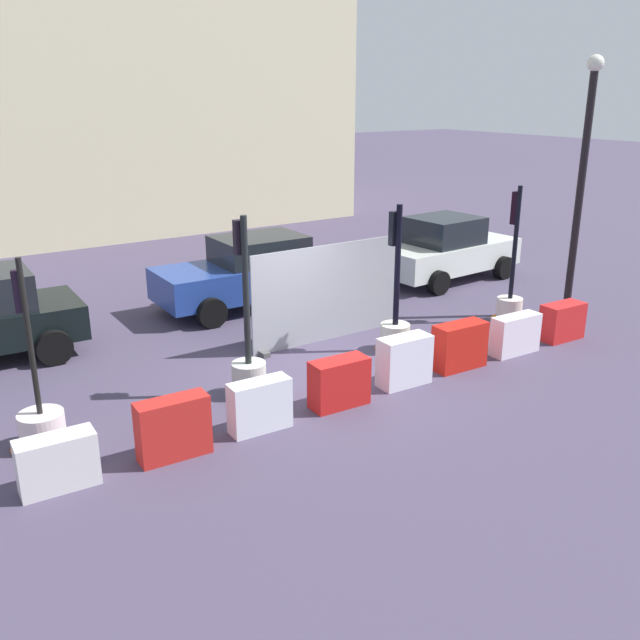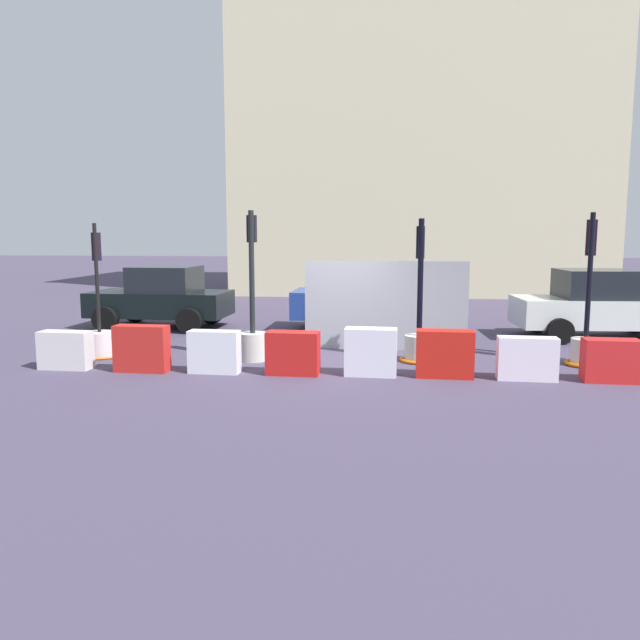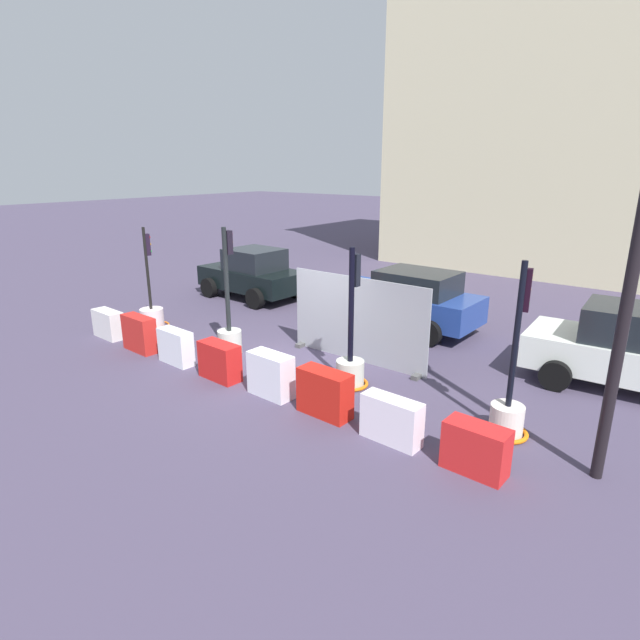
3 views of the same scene
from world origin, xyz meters
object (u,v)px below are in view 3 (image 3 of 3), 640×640
at_px(construction_barrier_1, 139,334).
at_px(construction_barrier_2, 176,347).
at_px(traffic_light_2, 350,360).
at_px(construction_barrier_7, 476,449).
at_px(car_black_sedan, 253,274).
at_px(construction_barrier_0, 108,324).
at_px(construction_barrier_3, 220,361).
at_px(traffic_light_3, 508,406).
at_px(traffic_light_1, 229,327).
at_px(construction_barrier_4, 271,375).
at_px(traffic_light_0, 152,313).
at_px(construction_barrier_6, 391,420).
at_px(car_blue_estate, 407,299).
at_px(street_lamp_post, 635,257).
at_px(car_white_van, 634,351).
at_px(construction_barrier_5, 325,393).

xyz_separation_m(construction_barrier_1, construction_barrier_2, (1.45, 0.04, -0.04)).
relative_size(traffic_light_2, construction_barrier_7, 3.03).
xyz_separation_m(construction_barrier_1, car_black_sedan, (-1.66, 5.68, 0.41)).
distance_m(construction_barrier_0, construction_barrier_3, 4.59).
height_order(traffic_light_3, car_black_sedan, traffic_light_3).
relative_size(traffic_light_1, construction_barrier_4, 3.17).
bearing_deg(traffic_light_3, traffic_light_0, -179.25).
bearing_deg(construction_barrier_4, traffic_light_2, 55.88).
bearing_deg(construction_barrier_6, traffic_light_3, 44.71).
xyz_separation_m(construction_barrier_0, car_blue_estate, (6.02, 5.81, 0.49)).
bearing_deg(traffic_light_2, street_lamp_post, -5.35).
distance_m(construction_barrier_2, car_white_van, 10.12).
xyz_separation_m(construction_barrier_6, car_white_van, (2.85, 5.02, 0.45)).
height_order(construction_barrier_2, construction_barrier_5, construction_barrier_5).
relative_size(construction_barrier_0, construction_barrier_3, 1.02).
relative_size(construction_barrier_3, construction_barrier_7, 1.03).
bearing_deg(construction_barrier_7, construction_barrier_3, -179.80).
height_order(traffic_light_0, car_black_sedan, traffic_light_0).
relative_size(traffic_light_1, construction_barrier_5, 2.92).
bearing_deg(construction_barrier_1, construction_barrier_4, 1.64).
height_order(construction_barrier_0, construction_barrier_7, construction_barrier_7).
distance_m(construction_barrier_4, car_blue_estate, 5.78).
relative_size(traffic_light_1, construction_barrier_2, 3.17).
bearing_deg(traffic_light_1, construction_barrier_5, -16.64).
distance_m(construction_barrier_0, construction_barrier_4, 6.08).
xyz_separation_m(construction_barrier_2, car_white_van, (8.76, 5.05, 0.43)).
bearing_deg(traffic_light_1, construction_barrier_6, -12.92).
distance_m(traffic_light_2, construction_barrier_3, 2.89).
relative_size(construction_barrier_1, construction_barrier_2, 1.07).
distance_m(car_blue_estate, car_black_sedan, 6.07).
height_order(traffic_light_2, construction_barrier_7, traffic_light_2).
bearing_deg(street_lamp_post, traffic_light_0, 178.64).
bearing_deg(car_black_sedan, traffic_light_3, -21.61).
height_order(traffic_light_0, car_blue_estate, traffic_light_0).
distance_m(traffic_light_0, car_black_sedan, 4.32).
distance_m(construction_barrier_0, construction_barrier_7, 10.44).
xyz_separation_m(construction_barrier_0, construction_barrier_5, (7.47, 0.06, 0.07)).
xyz_separation_m(traffic_light_0, construction_barrier_0, (-0.09, -1.32, -0.03)).
height_order(construction_barrier_3, car_white_van, car_white_van).
height_order(construction_barrier_2, construction_barrier_6, construction_barrier_2).
bearing_deg(traffic_light_0, construction_barrier_0, -94.10).
xyz_separation_m(traffic_light_2, construction_barrier_6, (1.90, -1.50, -0.16)).
distance_m(construction_barrier_7, car_black_sedan, 11.90).
distance_m(construction_barrier_4, construction_barrier_5, 1.39).
relative_size(construction_barrier_2, construction_barrier_7, 1.01).
xyz_separation_m(traffic_light_1, construction_barrier_5, (3.93, -1.17, -0.23)).
xyz_separation_m(construction_barrier_4, street_lamp_post, (5.89, 0.98, 2.93)).
relative_size(traffic_light_2, construction_barrier_4, 3.00).
distance_m(traffic_light_0, construction_barrier_2, 3.26).
height_order(traffic_light_0, traffic_light_1, traffic_light_1).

